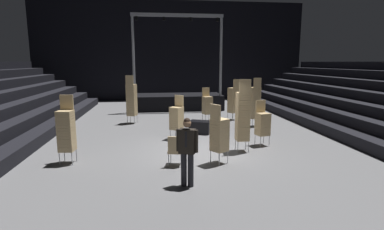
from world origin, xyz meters
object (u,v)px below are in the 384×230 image
object	(u,v)px
chair_stack_mid_left	(255,102)
chair_stack_aisle_left	(219,134)
chair_stack_rear_left	(132,100)
loose_chair_near_man	(175,149)
chair_stack_front_right	(207,105)
man_with_tie	(187,148)
chair_stack_mid_centre	(66,130)
chair_stack_mid_right	(243,116)
chair_stack_front_left	(233,100)
chair_stack_rear_centre	(177,117)
chair_stack_rear_right	(263,123)
stage_riser	(177,100)
equipment_road_case	(200,127)

from	to	relation	value
chair_stack_mid_left	chair_stack_aisle_left	distance (m)	5.91
chair_stack_rear_left	loose_chair_near_man	distance (m)	7.01
chair_stack_front_right	chair_stack_mid_left	xyz separation A→B (m)	(2.06, -1.54, 0.29)
man_with_tie	chair_stack_rear_left	xyz separation A→B (m)	(-1.94, 8.32, 0.23)
man_with_tie	chair_stack_mid_centre	distance (m)	4.16
chair_stack_front_right	chair_stack_mid_centre	bearing A→B (deg)	31.78
chair_stack_front_right	chair_stack_mid_right	world-z (taller)	chair_stack_mid_right
chair_stack_front_left	chair_stack_rear_centre	size ratio (longest dim) A/B	1.24
chair_stack_rear_left	chair_stack_rear_right	world-z (taller)	chair_stack_rear_left
chair_stack_front_left	chair_stack_mid_right	distance (m)	5.90
chair_stack_rear_left	chair_stack_rear_centre	distance (m)	4.07
chair_stack_front_right	chair_stack_aisle_left	size ratio (longest dim) A/B	0.95
chair_stack_rear_right	chair_stack_rear_centre	size ratio (longest dim) A/B	0.95
chair_stack_front_left	chair_stack_aisle_left	world-z (taller)	chair_stack_front_left
chair_stack_mid_centre	chair_stack_rear_right	distance (m)	6.86
man_with_tie	chair_stack_front_right	size ratio (longest dim) A/B	0.99
chair_stack_aisle_left	chair_stack_mid_centre	bearing A→B (deg)	-131.02
stage_riser	chair_stack_rear_centre	xyz separation A→B (m)	(-0.63, -8.05, 0.28)
chair_stack_mid_left	chair_stack_rear_centre	world-z (taller)	chair_stack_mid_left
chair_stack_rear_centre	loose_chair_near_man	size ratio (longest dim) A/B	1.90
equipment_road_case	chair_stack_mid_right	bearing A→B (deg)	-69.88
stage_riser	chair_stack_front_right	distance (m)	4.73
chair_stack_mid_centre	man_with_tie	bearing A→B (deg)	153.73
chair_stack_rear_centre	equipment_road_case	distance (m)	1.53
stage_riser	equipment_road_case	world-z (taller)	stage_riser
stage_riser	loose_chair_near_man	bearing A→B (deg)	-94.66
man_with_tie	chair_stack_aisle_left	xyz separation A→B (m)	(1.18, 1.62, -0.07)
chair_stack_mid_centre	chair_stack_front_right	bearing A→B (deg)	-125.89
man_with_tie	loose_chair_near_man	bearing A→B (deg)	-61.26
equipment_road_case	chair_stack_rear_right	bearing A→B (deg)	-47.66
stage_riser	chair_stack_mid_centre	distance (m)	11.46
man_with_tie	chair_stack_mid_centre	world-z (taller)	chair_stack_mid_centre
chair_stack_mid_centre	equipment_road_case	world-z (taller)	chair_stack_mid_centre
chair_stack_mid_right	loose_chair_near_man	size ratio (longest dim) A/B	2.71
chair_stack_rear_centre	equipment_road_case	size ratio (longest dim) A/B	1.99
chair_stack_rear_right	chair_stack_aisle_left	distance (m)	2.76
chair_stack_mid_left	chair_stack_front_right	bearing A→B (deg)	129.30
chair_stack_rear_right	chair_stack_rear_centre	xyz separation A→B (m)	(-3.14, 1.37, 0.04)
chair_stack_rear_right	chair_stack_mid_centre	bearing A→B (deg)	-2.48
man_with_tie	equipment_road_case	world-z (taller)	man_with_tie
man_with_tie	chair_stack_rear_centre	size ratio (longest dim) A/B	0.99
chair_stack_front_left	chair_stack_mid_right	bearing A→B (deg)	-134.17
man_with_tie	equipment_road_case	distance (m)	5.86
man_with_tie	chair_stack_rear_left	world-z (taller)	chair_stack_rear_left
stage_riser	chair_stack_mid_centre	size ratio (longest dim) A/B	2.83
chair_stack_front_left	chair_stack_rear_left	distance (m)	5.41
chair_stack_mid_centre	chair_stack_aisle_left	distance (m)	4.73
chair_stack_aisle_left	loose_chair_near_man	distance (m)	1.43
chair_stack_rear_right	chair_stack_aisle_left	xyz separation A→B (m)	(-2.06, -1.82, 0.08)
chair_stack_mid_right	chair_stack_rear_right	xyz separation A→B (m)	(0.98, 0.66, -0.42)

